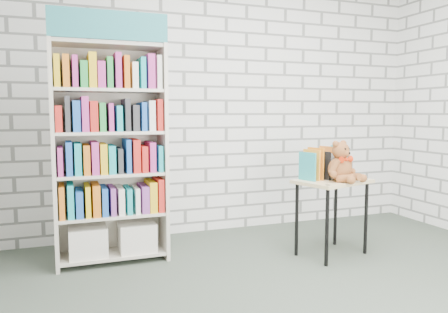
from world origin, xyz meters
name	(u,v)px	position (x,y,z in m)	size (l,w,h in m)	color
ground	(330,302)	(0.00, 0.00, 0.00)	(4.50, 4.50, 0.00)	#3B463B
room_shell	(337,31)	(0.00, 0.00, 1.78)	(4.52, 4.02, 2.81)	silver
bookshelf	(110,152)	(-1.28, 1.36, 0.94)	(0.92, 0.36, 2.07)	beige
display_table	(332,190)	(0.58, 0.85, 0.58)	(0.73, 0.60, 0.68)	tan
table_books	(324,164)	(0.55, 0.95, 0.81)	(0.48, 0.31, 0.26)	teal
teddy_bear	(342,165)	(0.60, 0.75, 0.82)	(0.32, 0.32, 0.35)	brown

